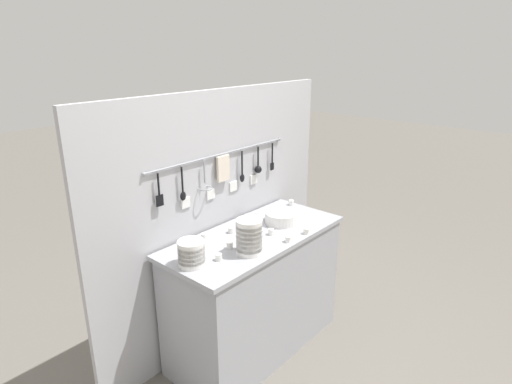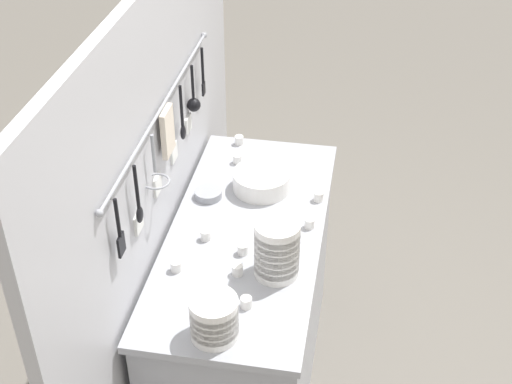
# 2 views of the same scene
# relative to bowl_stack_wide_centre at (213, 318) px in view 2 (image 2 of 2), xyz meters

# --- Properties ---
(ground_plane) EXTENTS (20.00, 20.00, 0.00)m
(ground_plane) POSITION_rel_bowl_stack_wide_centre_xyz_m (0.55, -0.00, -0.97)
(ground_plane) COLOR #666059
(counter) EXTENTS (1.32, 0.58, 0.90)m
(counter) POSITION_rel_bowl_stack_wide_centre_xyz_m (0.55, -0.00, -0.52)
(counter) COLOR #9EA0A8
(counter) RESTS_ON ground
(back_wall) EXTENTS (2.12, 0.11, 1.83)m
(back_wall) POSITION_rel_bowl_stack_wide_centre_xyz_m (0.55, 0.32, -0.05)
(back_wall) COLOR #B2B2B7
(back_wall) RESTS_ON ground
(bowl_stack_wide_centre) EXTENTS (0.16, 0.16, 0.15)m
(bowl_stack_wide_centre) POSITION_rel_bowl_stack_wide_centre_xyz_m (0.00, 0.00, 0.00)
(bowl_stack_wide_centre) COLOR white
(bowl_stack_wide_centre) RESTS_ON counter
(bowl_stack_short_front) EXTENTS (0.16, 0.16, 0.22)m
(bowl_stack_short_front) POSITION_rel_bowl_stack_wide_centre_xyz_m (0.33, -0.15, 0.03)
(bowl_stack_short_front) COLOR white
(bowl_stack_short_front) RESTS_ON counter
(plate_stack) EXTENTS (0.24, 0.24, 0.08)m
(plate_stack) POSITION_rel_bowl_stack_wide_centre_xyz_m (0.83, -0.01, -0.04)
(plate_stack) COLOR white
(plate_stack) RESTS_ON counter
(steel_mixing_bowl) EXTENTS (0.11, 0.11, 0.03)m
(steel_mixing_bowl) POSITION_rel_bowl_stack_wide_centre_xyz_m (0.74, 0.19, -0.06)
(steel_mixing_bowl) COLOR #93969E
(steel_mixing_bowl) RESTS_ON counter
(cup_by_caddy) EXTENTS (0.04, 0.04, 0.04)m
(cup_by_caddy) POSITION_rel_bowl_stack_wide_centre_xyz_m (0.79, -0.25, -0.06)
(cup_by_caddy) COLOR white
(cup_by_caddy) RESTS_ON counter
(cup_front_right) EXTENTS (0.04, 0.04, 0.04)m
(cup_front_right) POSITION_rel_bowl_stack_wide_centre_xyz_m (0.61, -0.24, -0.06)
(cup_front_right) COLOR white
(cup_front_right) RESTS_ON counter
(cup_back_right) EXTENTS (0.04, 0.04, 0.04)m
(cup_back_right) POSITION_rel_bowl_stack_wide_centre_xyz_m (0.14, -0.08, -0.06)
(cup_back_right) COLOR white
(cup_back_right) RESTS_ON counter
(cup_centre) EXTENTS (0.04, 0.04, 0.04)m
(cup_centre) POSITION_rel_bowl_stack_wide_centre_xyz_m (0.28, 0.20, -0.06)
(cup_centre) COLOR white
(cup_centre) RESTS_ON counter
(cup_beside_plates) EXTENTS (0.04, 0.04, 0.04)m
(cup_beside_plates) POSITION_rel_bowl_stack_wide_centre_xyz_m (1.01, 0.12, -0.06)
(cup_beside_plates) COLOR white
(cup_beside_plates) RESTS_ON counter
(cup_mid_row) EXTENTS (0.04, 0.04, 0.04)m
(cup_mid_row) POSITION_rel_bowl_stack_wide_centre_xyz_m (0.62, -0.08, -0.06)
(cup_mid_row) COLOR white
(cup_mid_row) RESTS_ON counter
(cup_edge_far) EXTENTS (0.04, 0.04, 0.04)m
(cup_edge_far) POSITION_rel_bowl_stack_wide_centre_xyz_m (0.47, 0.14, -0.06)
(cup_edge_far) COLOR white
(cup_edge_far) RESTS_ON counter
(cup_front_left) EXTENTS (0.04, 0.04, 0.04)m
(cup_front_left) POSITION_rel_bowl_stack_wide_centre_xyz_m (0.41, -0.02, -0.06)
(cup_front_left) COLOR white
(cup_front_left) RESTS_ON counter
(cup_back_left) EXTENTS (0.04, 0.04, 0.04)m
(cup_back_left) POSITION_rel_bowl_stack_wide_centre_xyz_m (1.16, 0.15, -0.06)
(cup_back_left) COLOR white
(cup_back_left) RESTS_ON counter
(cup_edge_near) EXTENTS (0.04, 0.04, 0.04)m
(cup_edge_near) POSITION_rel_bowl_stack_wide_centre_xyz_m (0.30, -0.02, -0.06)
(cup_edge_near) COLOR white
(cup_edge_near) RESTS_ON counter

